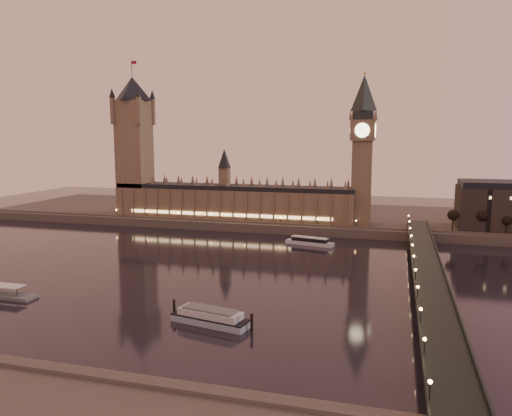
{
  "coord_description": "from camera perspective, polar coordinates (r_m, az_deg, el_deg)",
  "views": [
    {
      "loc": [
        77.3,
        -228.35,
        66.51
      ],
      "look_at": [
        2.7,
        35.0,
        27.48
      ],
      "focal_mm": 35.0,
      "sensor_mm": 36.0,
      "label": 1
    }
  ],
  "objects": [
    {
      "name": "bare_tree_0",
      "position": [
        342.84,
        21.32,
        -0.97
      ],
      "size": [
        6.38,
        6.38,
        12.96
      ],
      "color": "black",
      "rests_on": "ground"
    },
    {
      "name": "big_ben",
      "position": [
        350.13,
        12.1,
        7.52
      ],
      "size": [
        17.68,
        17.68,
        104.0
      ],
      "color": "brown",
      "rests_on": "ground"
    },
    {
      "name": "bare_tree_1",
      "position": [
        344.95,
        24.13,
        -1.07
      ],
      "size": [
        6.38,
        6.38,
        12.96
      ],
      "color": "black",
      "rests_on": "ground"
    },
    {
      "name": "cruise_boat_a",
      "position": [
        312.57,
        6.16,
        -3.82
      ],
      "size": [
        31.13,
        12.77,
        4.87
      ],
      "rotation": [
        0.0,
        0.0,
        -0.21
      ],
      "color": "silver",
      "rests_on": "ground"
    },
    {
      "name": "palace_of_westminster",
      "position": [
        371.26,
        -2.74,
        1.17
      ],
      "size": [
        180.0,
        26.62,
        52.0
      ],
      "color": "brown",
      "rests_on": "ground"
    },
    {
      "name": "victoria_tower",
      "position": [
        401.22,
        -13.77,
        7.78
      ],
      "size": [
        31.68,
        31.68,
        118.0
      ],
      "color": "brown",
      "rests_on": "ground"
    },
    {
      "name": "ground",
      "position": [
        250.09,
        -2.81,
        -7.32
      ],
      "size": [
        700.0,
        700.0,
        0.0
      ],
      "primitive_type": "plane",
      "color": "black",
      "rests_on": "ground"
    },
    {
      "name": "moored_barge",
      "position": [
        183.51,
        -5.24,
        -12.3
      ],
      "size": [
        33.21,
        13.74,
        6.2
      ],
      "rotation": [
        0.0,
        0.0,
        -0.2
      ],
      "color": "#889FAD",
      "rests_on": "ground"
    },
    {
      "name": "far_embankment",
      "position": [
        401.24,
        8.85,
        -1.09
      ],
      "size": [
        560.0,
        130.0,
        6.0
      ],
      "primitive_type": "cube",
      "color": "#423D35",
      "rests_on": "ground"
    },
    {
      "name": "westminster_bridge",
      "position": [
        236.79,
        18.88,
        -7.26
      ],
      "size": [
        13.2,
        260.0,
        15.3
      ],
      "color": "black",
      "rests_on": "ground"
    },
    {
      "name": "bare_tree_2",
      "position": [
        347.87,
        26.91,
        -1.17
      ],
      "size": [
        6.38,
        6.38,
        12.96
      ],
      "color": "black",
      "rests_on": "ground"
    }
  ]
}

